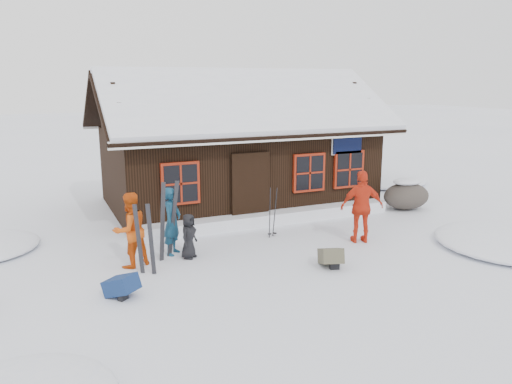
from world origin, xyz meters
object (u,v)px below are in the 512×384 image
(skier_orange_right, at_px, (362,207))
(skier_crouched, at_px, (189,236))
(skier_teal, at_px, (172,221))
(ski_poles, at_px, (272,213))
(boulder, at_px, (406,195))
(backpack_olive, at_px, (331,260))
(backpack_blue, at_px, (122,289))
(skier_orange_left, at_px, (130,230))

(skier_orange_right, relative_size, skier_crouched, 1.75)
(skier_teal, relative_size, ski_poles, 1.19)
(skier_orange_right, bearing_deg, boulder, -127.61)
(skier_teal, relative_size, backpack_olive, 2.63)
(skier_orange_right, distance_m, backpack_blue, 6.20)
(boulder, height_order, ski_poles, ski_poles)
(backpack_blue, relative_size, backpack_olive, 0.95)
(skier_orange_left, bearing_deg, boulder, 168.55)
(boulder, xyz_separation_m, backpack_olive, (-4.95, -3.37, -0.29))
(ski_poles, bearing_deg, boulder, 9.62)
(ski_poles, bearing_deg, skier_crouched, -164.68)
(backpack_blue, bearing_deg, skier_orange_right, -30.59)
(skier_teal, height_order, backpack_blue, skier_teal)
(skier_orange_left, height_order, skier_crouched, skier_orange_left)
(skier_crouched, distance_m, backpack_olive, 3.25)
(skier_teal, xyz_separation_m, backpack_olive, (2.93, -2.24, -0.63))
(skier_crouched, xyz_separation_m, ski_poles, (2.45, 0.67, 0.11))
(skier_teal, relative_size, skier_orange_left, 0.96)
(skier_teal, height_order, backpack_olive, skier_teal)
(skier_orange_right, bearing_deg, skier_crouched, 10.44)
(skier_orange_right, distance_m, ski_poles, 2.29)
(skier_orange_right, height_order, backpack_olive, skier_orange_right)
(boulder, height_order, backpack_olive, boulder)
(boulder, relative_size, ski_poles, 1.14)
(skier_crouched, xyz_separation_m, boulder, (7.62, 1.55, -0.07))
(backpack_blue, bearing_deg, backpack_olive, -42.55)
(skier_teal, distance_m, skier_orange_left, 1.12)
(skier_crouched, relative_size, backpack_olive, 1.73)
(skier_crouched, relative_size, ski_poles, 0.78)
(skier_crouched, bearing_deg, backpack_olive, -78.81)
(skier_crouched, height_order, backpack_blue, skier_crouched)
(skier_orange_left, height_order, backpack_blue, skier_orange_left)
(ski_poles, distance_m, backpack_blue, 4.80)
(skier_crouched, distance_m, ski_poles, 2.55)
(skier_orange_right, height_order, boulder, skier_orange_right)
(ski_poles, relative_size, backpack_blue, 2.34)
(skier_orange_left, height_order, backpack_olive, skier_orange_left)
(skier_teal, bearing_deg, skier_orange_left, 151.65)
(ski_poles, bearing_deg, backpack_olive, -85.15)
(boulder, bearing_deg, backpack_blue, -161.80)
(skier_orange_left, xyz_separation_m, skier_crouched, (1.30, 0.00, -0.31))
(skier_orange_right, relative_size, boulder, 1.20)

